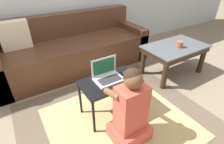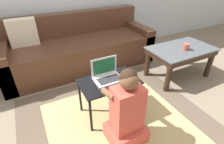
% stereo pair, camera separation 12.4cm
% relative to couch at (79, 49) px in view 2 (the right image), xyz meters
% --- Properties ---
extents(ground_plane, '(16.00, 16.00, 0.00)m').
position_rel_couch_xyz_m(ground_plane, '(0.05, -1.14, -0.28)').
color(ground_plane, '#7F705B').
extents(area_rug, '(1.88, 1.75, 0.01)m').
position_rel_couch_xyz_m(area_rug, '(-0.06, -1.37, -0.28)').
color(area_rug, brown).
rests_on(area_rug, ground_plane).
extents(couch, '(2.21, 0.81, 0.80)m').
position_rel_couch_xyz_m(couch, '(0.00, 0.00, 0.00)').
color(couch, '#4C2D1E').
rests_on(couch, ground_plane).
extents(coffee_table, '(0.87, 0.53, 0.44)m').
position_rel_couch_xyz_m(coffee_table, '(1.14, -0.96, 0.08)').
color(coffee_table, '#4C5156').
rests_on(coffee_table, ground_plane).
extents(laptop_desk, '(0.59, 0.36, 0.42)m').
position_rel_couch_xyz_m(laptop_desk, '(-0.06, -1.18, 0.08)').
color(laptop_desk, black).
rests_on(laptop_desk, ground_plane).
extents(laptop, '(0.28, 0.20, 0.21)m').
position_rel_couch_xyz_m(laptop, '(-0.06, -1.14, 0.17)').
color(laptop, silver).
rests_on(laptop, laptop_desk).
extents(computer_mouse, '(0.07, 0.11, 0.04)m').
position_rel_couch_xyz_m(computer_mouse, '(0.13, -1.18, 0.16)').
color(computer_mouse, black).
rests_on(computer_mouse, laptop_desk).
extents(person_seated, '(0.34, 0.36, 0.75)m').
position_rel_couch_xyz_m(person_seated, '(-0.08, -1.55, 0.04)').
color(person_seated, '#CC4C3D').
rests_on(person_seated, ground_plane).
extents(cup_on_table, '(0.09, 0.09, 0.08)m').
position_rel_couch_xyz_m(cup_on_table, '(1.14, -1.02, 0.20)').
color(cup_on_table, '#994C3D').
rests_on(cup_on_table, coffee_table).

